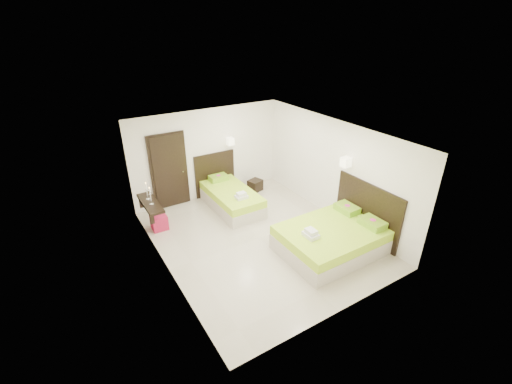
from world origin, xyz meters
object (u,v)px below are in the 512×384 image
bed_single (230,196)px  bed_double (334,237)px  ottoman (159,222)px  nightstand (255,185)px

bed_single → bed_double: (1.05, -3.04, 0.02)m
bed_double → ottoman: bearing=136.7°
nightstand → bed_single: bearing=-174.0°
bed_single → bed_double: bed_double is taller
bed_single → ottoman: 2.08m
nightstand → ottoman: ottoman is taller
bed_single → ottoman: bearing=-177.4°
bed_single → nightstand: bearing=23.8°
bed_double → nightstand: 3.54m
bed_single → ottoman: size_ratio=5.56×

